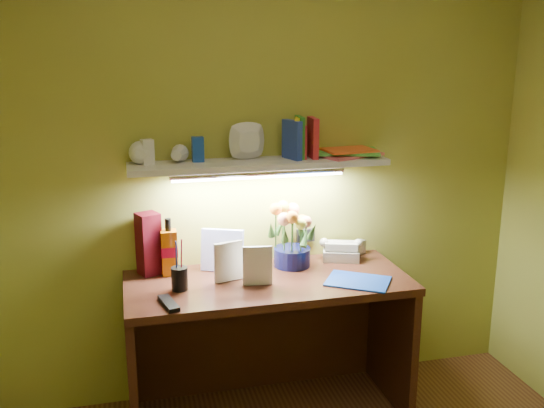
% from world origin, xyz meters
% --- Properties ---
extents(desk, '(1.40, 0.60, 0.75)m').
position_xyz_m(desk, '(0.00, 1.20, 0.38)').
color(desk, '#34170E').
rests_on(desk, ground).
extents(flower_bouquet, '(0.25, 0.25, 0.34)m').
position_xyz_m(flower_bouquet, '(0.17, 1.36, 0.92)').
color(flower_bouquet, '#0B0E38').
rests_on(flower_bouquet, desk).
extents(telephone, '(0.23, 0.20, 0.12)m').
position_xyz_m(telephone, '(0.45, 1.39, 0.81)').
color(telephone, beige).
rests_on(telephone, desk).
extents(desk_clock, '(0.09, 0.07, 0.08)m').
position_xyz_m(desk_clock, '(0.58, 1.45, 0.79)').
color(desk_clock, '#ADAEB2').
rests_on(desk_clock, desk).
extents(whisky_bottle, '(0.08, 0.08, 0.29)m').
position_xyz_m(whisky_bottle, '(-0.47, 1.39, 0.90)').
color(whisky_bottle, '#AD5005').
rests_on(whisky_bottle, desk).
extents(whisky_box, '(0.13, 0.13, 0.32)m').
position_xyz_m(whisky_box, '(-0.56, 1.42, 0.91)').
color(whisky_box, '#4F0812').
rests_on(whisky_box, desk).
extents(pen_cup, '(0.10, 0.10, 0.19)m').
position_xyz_m(pen_cup, '(-0.44, 1.17, 0.84)').
color(pen_cup, black).
rests_on(pen_cup, desk).
extents(art_card, '(0.21, 0.13, 0.22)m').
position_xyz_m(art_card, '(-0.20, 1.38, 0.86)').
color(art_card, white).
rests_on(art_card, desk).
extents(tv_remote, '(0.09, 0.18, 0.02)m').
position_xyz_m(tv_remote, '(-0.50, 1.00, 0.76)').
color(tv_remote, black).
rests_on(tv_remote, desk).
extents(blue_folder, '(0.37, 0.34, 0.01)m').
position_xyz_m(blue_folder, '(0.42, 1.06, 0.75)').
color(blue_folder, '#1743B0').
rests_on(blue_folder, desk).
extents(desk_book_a, '(0.15, 0.05, 0.20)m').
position_xyz_m(desk_book_a, '(-0.27, 1.20, 0.85)').
color(desk_book_a, silver).
rests_on(desk_book_a, desk).
extents(desk_book_b, '(0.14, 0.04, 0.20)m').
position_xyz_m(desk_book_b, '(-0.14, 1.15, 0.85)').
color(desk_book_b, silver).
rests_on(desk_book_b, desk).
extents(wall_shelf, '(1.32, 0.35, 0.24)m').
position_xyz_m(wall_shelf, '(0.04, 1.39, 1.34)').
color(wall_shelf, silver).
rests_on(wall_shelf, ground).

